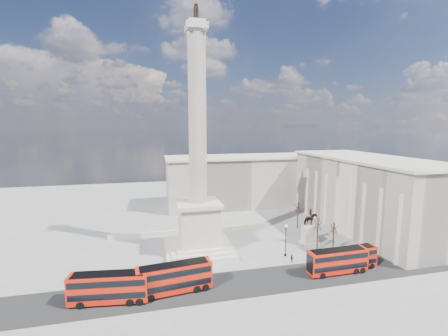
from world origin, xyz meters
TOP-DOWN VIEW (x-y plane):
  - ground at (0.00, 0.00)m, footprint 180.00×180.00m
  - asphalt_road at (5.00, -10.00)m, footprint 120.00×9.00m
  - nelsons_column at (0.00, 5.00)m, footprint 14.00×14.00m
  - balustrade_wall at (0.00, 16.00)m, footprint 40.00×0.60m
  - building_east at (45.00, 10.00)m, footprint 19.00×46.00m
  - building_northeast at (20.00, 40.00)m, footprint 51.00×17.00m
  - red_bus_a at (-15.85, -10.86)m, footprint 11.80×4.03m
  - red_bus_b at (-6.08, -10.29)m, footprint 12.13×4.21m
  - red_bus_c at (22.99, -10.48)m, footprint 11.16×2.82m
  - red_bus_d at (26.29, -9.57)m, footprint 10.41×3.04m
  - victorian_lamp at (16.89, -1.63)m, footprint 0.57×0.57m
  - equestrian_statue at (24.99, 3.20)m, footprint 3.93×2.95m
  - bare_tree_near at (24.72, -0.52)m, footprint 1.73×1.73m
  - bare_tree_mid at (27.61, -1.96)m, footprint 1.78×1.78m
  - bare_tree_far at (27.15, 13.38)m, footprint 1.78×1.78m
  - pedestrian_walking at (27.56, -6.50)m, footprint 0.63×0.45m
  - pedestrian_standing at (21.51, -6.50)m, footprint 1.02×0.97m
  - pedestrian_crossing at (16.88, -4.64)m, footprint 0.52×1.02m

SIDE VIEW (x-z plane):
  - ground at x=0.00m, z-range 0.00..0.00m
  - asphalt_road at x=5.00m, z-range 0.00..0.01m
  - balustrade_wall at x=0.00m, z-range 0.00..1.10m
  - pedestrian_walking at x=27.56m, z-range 0.00..1.62m
  - pedestrian_standing at x=21.51m, z-range 0.00..1.66m
  - pedestrian_crossing at x=16.88m, z-range 0.00..1.68m
  - red_bus_d at x=26.29m, z-range 0.10..4.27m
  - red_bus_c at x=22.99m, z-range 0.11..4.62m
  - red_bus_a at x=-15.85m, z-range 0.12..4.81m
  - red_bus_b at x=-6.08m, z-range 0.12..4.94m
  - equestrian_statue at x=24.99m, z-range -1.26..6.95m
  - victorian_lamp at x=16.89m, z-range 0.59..7.23m
  - bare_tree_mid at x=27.61m, z-range 1.94..8.68m
  - bare_tree_far at x=27.15m, z-range 2.09..9.37m
  - bare_tree_near at x=24.72m, z-range 2.17..9.73m
  - building_northeast at x=20.00m, z-range 0.02..16.62m
  - building_east at x=45.00m, z-range 0.02..18.62m
  - nelsons_column at x=0.00m, z-range -12.01..37.84m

